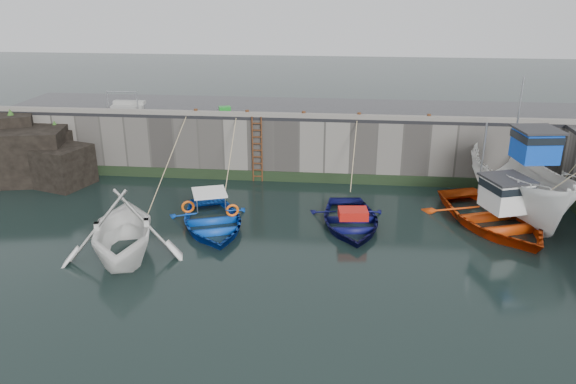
# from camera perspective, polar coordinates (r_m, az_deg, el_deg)

# --- Properties ---
(ground) EXTENTS (120.00, 120.00, 0.00)m
(ground) POSITION_cam_1_polar(r_m,az_deg,el_deg) (18.32, -1.65, -9.39)
(ground) COLOR black
(ground) RESTS_ON ground
(quay_back) EXTENTS (30.00, 5.00, 3.00)m
(quay_back) POSITION_cam_1_polar(r_m,az_deg,el_deg) (29.32, 1.52, 5.44)
(quay_back) COLOR slate
(quay_back) RESTS_ON ground
(road_back) EXTENTS (30.00, 5.00, 0.16)m
(road_back) POSITION_cam_1_polar(r_m,az_deg,el_deg) (28.95, 1.55, 8.46)
(road_back) COLOR black
(road_back) RESTS_ON quay_back
(kerb_back) EXTENTS (30.00, 0.30, 0.20)m
(kerb_back) POSITION_cam_1_polar(r_m,az_deg,el_deg) (26.62, 1.15, 7.79)
(kerb_back) COLOR slate
(kerb_back) RESTS_ON road_back
(algae_back) EXTENTS (30.00, 0.08, 0.50)m
(algae_back) POSITION_cam_1_polar(r_m,az_deg,el_deg) (27.27, 1.07, 1.52)
(algae_back) COLOR black
(algae_back) RESTS_ON ground
(rock_outcrop) EXTENTS (5.85, 4.24, 3.41)m
(rock_outcrop) POSITION_cam_1_polar(r_m,az_deg,el_deg) (30.10, -24.42, 3.51)
(rock_outcrop) COLOR black
(rock_outcrop) RESTS_ON ground
(ladder) EXTENTS (0.51, 0.08, 3.20)m
(ladder) POSITION_cam_1_polar(r_m,az_deg,el_deg) (27.05, -3.15, 4.31)
(ladder) COLOR #3F1E0F
(ladder) RESTS_ON ground
(boat_near_white) EXTENTS (5.73, 6.21, 2.71)m
(boat_near_white) POSITION_cam_1_polar(r_m,az_deg,el_deg) (20.94, -16.24, -6.22)
(boat_near_white) COLOR white
(boat_near_white) RESTS_ON ground
(boat_near_white_rope) EXTENTS (0.04, 6.55, 3.10)m
(boat_near_white_rope) POSITION_cam_1_polar(r_m,az_deg,el_deg) (25.66, -11.82, -0.78)
(boat_near_white_rope) COLOR tan
(boat_near_white_rope) RESTS_ON ground
(boat_near_blue) EXTENTS (4.91, 5.75, 1.01)m
(boat_near_blue) POSITION_cam_1_polar(r_m,az_deg,el_deg) (22.56, -7.70, -3.54)
(boat_near_blue) COLOR #0B3DAA
(boat_near_blue) RESTS_ON ground
(boat_near_blue_rope) EXTENTS (0.04, 4.15, 3.10)m
(boat_near_blue_rope) POSITION_cam_1_polar(r_m,az_deg,el_deg) (26.28, -5.66, 0.10)
(boat_near_blue_rope) COLOR tan
(boat_near_blue_rope) RESTS_ON ground
(boat_near_navy) EXTENTS (3.83, 5.01, 0.97)m
(boat_near_navy) POSITION_cam_1_polar(r_m,az_deg,el_deg) (22.65, 6.30, -3.38)
(boat_near_navy) COLOR #0B0C45
(boat_near_navy) RESTS_ON ground
(boat_near_navy_rope) EXTENTS (0.04, 3.61, 3.10)m
(boat_near_navy_rope) POSITION_cam_1_polar(r_m,az_deg,el_deg) (26.12, 6.31, -0.06)
(boat_near_navy_rope) COLOR tan
(boat_near_navy_rope) RESTS_ON ground
(boat_far_white) EXTENTS (3.97, 7.89, 5.91)m
(boat_far_white) POSITION_cam_1_polar(r_m,az_deg,el_deg) (25.03, 22.66, 0.45)
(boat_far_white) COLOR white
(boat_far_white) RESTS_ON ground
(boat_far_orange) EXTENTS (6.19, 7.25, 4.27)m
(boat_far_orange) POSITION_cam_1_polar(r_m,az_deg,el_deg) (23.83, 20.17, -2.27)
(boat_far_orange) COLOR #D63F0B
(boat_far_orange) RESTS_ON ground
(fish_crate) EXTENTS (0.65, 0.55, 0.31)m
(fish_crate) POSITION_cam_1_polar(r_m,az_deg,el_deg) (27.77, -6.44, 8.31)
(fish_crate) COLOR #178021
(fish_crate) RESTS_ON road_back
(railing) EXTENTS (1.60, 1.05, 1.00)m
(railing) POSITION_cam_1_polar(r_m,az_deg,el_deg) (29.66, -15.95, 8.53)
(railing) COLOR #A5A8AD
(railing) RESTS_ON road_back
(bollard_a) EXTENTS (0.18, 0.18, 0.28)m
(bollard_a) POSITION_cam_1_polar(r_m,az_deg,el_deg) (27.57, -9.34, 8.05)
(bollard_a) COLOR #3F1E0F
(bollard_a) RESTS_ON road_back
(bollard_b) EXTENTS (0.18, 0.18, 0.28)m
(bollard_b) POSITION_cam_1_polar(r_m,az_deg,el_deg) (27.03, -4.17, 8.02)
(bollard_b) COLOR #3F1E0F
(bollard_b) RESTS_ON road_back
(bollard_c) EXTENTS (0.18, 0.18, 0.28)m
(bollard_c) POSITION_cam_1_polar(r_m,az_deg,el_deg) (26.70, 1.60, 7.91)
(bollard_c) COLOR #3F1E0F
(bollard_c) RESTS_ON road_back
(bollard_d) EXTENTS (0.18, 0.18, 0.28)m
(bollard_d) POSITION_cam_1_polar(r_m,az_deg,el_deg) (26.63, 7.24, 7.72)
(bollard_d) COLOR #3F1E0F
(bollard_d) RESTS_ON road_back
(bollard_e) EXTENTS (0.18, 0.18, 0.28)m
(bollard_e) POSITION_cam_1_polar(r_m,az_deg,el_deg) (26.90, 14.12, 7.39)
(bollard_e) COLOR #3F1E0F
(bollard_e) RESTS_ON road_back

